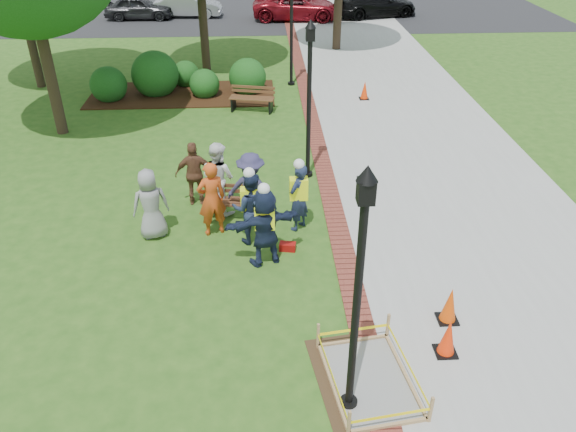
{
  "coord_description": "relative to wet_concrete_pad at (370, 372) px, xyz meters",
  "views": [
    {
      "loc": [
        -0.04,
        -9.03,
        7.26
      ],
      "look_at": [
        0.5,
        1.2,
        1.0
      ],
      "focal_mm": 35.0,
      "sensor_mm": 36.0,
      "label": 1
    }
  ],
  "objects": [
    {
      "name": "ground",
      "position": [
        -1.66,
        2.56,
        -0.23
      ],
      "size": [
        100.0,
        100.0,
        0.0
      ],
      "primitive_type": "plane",
      "color": "#285116",
      "rests_on": "ground"
    },
    {
      "name": "sidewalk",
      "position": [
        3.34,
        12.56,
        -0.22
      ],
      "size": [
        6.0,
        60.0,
        0.02
      ],
      "primitive_type": "cube",
      "color": "#9E9E99",
      "rests_on": "ground"
    },
    {
      "name": "brick_edging",
      "position": [
        0.09,
        12.56,
        -0.22
      ],
      "size": [
        0.5,
        60.0,
        0.03
      ],
      "primitive_type": "cube",
      "color": "maroon",
      "rests_on": "ground"
    },
    {
      "name": "mulch_bed",
      "position": [
        -4.66,
        14.56,
        -0.21
      ],
      "size": [
        7.0,
        3.0,
        0.05
      ],
      "primitive_type": "cube",
      "color": "#381E0F",
      "rests_on": "ground"
    },
    {
      "name": "parking_lot",
      "position": [
        -1.66,
        29.56,
        -0.23
      ],
      "size": [
        36.0,
        12.0,
        0.01
      ],
      "primitive_type": "cube",
      "color": "black",
      "rests_on": "ground"
    },
    {
      "name": "wet_concrete_pad",
      "position": [
        0.0,
        0.0,
        0.0
      ],
      "size": [
        2.01,
        2.52,
        0.55
      ],
      "color": "#47331E",
      "rests_on": "ground"
    },
    {
      "name": "bench_near",
      "position": [
        -2.36,
        5.37,
        0.03
      ],
      "size": [
        1.57,
        0.69,
        0.82
      ],
      "color": "#58311E",
      "rests_on": "ground"
    },
    {
      "name": "bench_far",
      "position": [
        -1.98,
        12.67,
        0.04
      ],
      "size": [
        1.65,
        0.85,
        0.85
      ],
      "color": "brown",
      "rests_on": "ground"
    },
    {
      "name": "cone_front",
      "position": [
        1.46,
        0.59,
        0.13
      ],
      "size": [
        0.38,
        0.38,
        0.75
      ],
      "color": "black",
      "rests_on": "ground"
    },
    {
      "name": "cone_back",
      "position": [
        1.74,
        1.42,
        0.13
      ],
      "size": [
        0.39,
        0.39,
        0.77
      ],
      "color": "black",
      "rests_on": "ground"
    },
    {
      "name": "cone_far",
      "position": [
        2.23,
        13.68,
        0.1
      ],
      "size": [
        0.35,
        0.35,
        0.7
      ],
      "color": "black",
      "rests_on": "ground"
    },
    {
      "name": "toolbox",
      "position": [
        -1.16,
        3.92,
        -0.14
      ],
      "size": [
        0.39,
        0.26,
        0.18
      ],
      "primitive_type": "cube",
      "rotation": [
        0.0,
        0.0,
        -0.17
      ],
      "color": "maroon",
      "rests_on": "ground"
    },
    {
      "name": "lamp_near",
      "position": [
        -0.41,
        -0.44,
        2.25
      ],
      "size": [
        0.28,
        0.28,
        4.26
      ],
      "color": "black",
      "rests_on": "ground"
    },
    {
      "name": "lamp_mid",
      "position": [
        -0.41,
        7.56,
        2.25
      ],
      "size": [
        0.28,
        0.28,
        4.26
      ],
      "color": "black",
      "rests_on": "ground"
    },
    {
      "name": "lamp_far",
      "position": [
        -0.41,
        15.56,
        2.25
      ],
      "size": [
        0.28,
        0.28,
        4.26
      ],
      "color": "black",
      "rests_on": "ground"
    },
    {
      "name": "shrub_a",
      "position": [
        -7.29,
        14.12,
        -0.23
      ],
      "size": [
        1.35,
        1.35,
        1.35
      ],
      "primitive_type": "sphere",
      "color": "#164614",
      "rests_on": "ground"
    },
    {
      "name": "shrub_b",
      "position": [
        -5.64,
        14.72,
        -0.23
      ],
      "size": [
        1.78,
        1.78,
        1.78
      ],
      "primitive_type": "sphere",
      "color": "#164614",
      "rests_on": "ground"
    },
    {
      "name": "shrub_c",
      "position": [
        -3.77,
        14.32,
        -0.23
      ],
      "size": [
        1.13,
        1.13,
        1.13
      ],
      "primitive_type": "sphere",
      "color": "#164614",
      "rests_on": "ground"
    },
    {
      "name": "shrub_d",
      "position": [
        -2.14,
        14.71,
        -0.23
      ],
      "size": [
        1.43,
        1.43,
        1.43
      ],
      "primitive_type": "sphere",
      "color": "#164614",
      "rests_on": "ground"
    },
    {
      "name": "shrub_e",
      "position": [
        -4.61,
        15.66,
        -0.23
      ],
      "size": [
        1.07,
        1.07,
        1.07
      ],
      "primitive_type": "sphere",
      "color": "#164614",
      "rests_on": "ground"
    },
    {
      "name": "casual_person_a",
      "position": [
        -4.24,
        4.68,
        0.62
      ],
      "size": [
        0.63,
        0.51,
        1.7
      ],
      "color": "gray",
      "rests_on": "ground"
    },
    {
      "name": "casual_person_b",
      "position": [
        -2.86,
        4.73,
        0.68
      ],
      "size": [
        0.68,
        0.56,
        1.83
      ],
      "color": "#C84617",
      "rests_on": "ground"
    },
    {
      "name": "casual_person_c",
      "position": [
        -2.77,
        5.77,
        0.68
      ],
      "size": [
        0.69,
        0.67,
        1.84
      ],
      "color": "white",
      "rests_on": "ground"
    },
    {
      "name": "casual_person_d",
      "position": [
        -3.37,
        6.16,
        0.61
      ],
      "size": [
        0.56,
        0.38,
        1.68
      ],
      "color": "brown",
      "rests_on": "ground"
    },
    {
      "name": "casual_person_e",
      "position": [
        -1.96,
        5.16,
        0.68
      ],
      "size": [
        0.66,
        0.5,
        1.82
      ],
      "color": "#302D4F",
      "rests_on": "ground"
    },
    {
      "name": "hivis_worker_a",
      "position": [
        -1.66,
        3.5,
        0.73
      ],
      "size": [
        0.66,
        0.54,
        1.94
      ],
      "color": "#17293E",
      "rests_on": "ground"
    },
    {
      "name": "hivis_worker_b",
      "position": [
        -0.86,
        4.83,
        0.67
      ],
      "size": [
        0.6,
        0.63,
        1.82
      ],
      "color": "#1A2744",
      "rests_on": "ground"
    },
    {
      "name": "hivis_worker_c",
      "position": [
        -1.97,
        4.34,
        0.7
      ],
      "size": [
        0.56,
        0.36,
        1.88
      ],
      "color": "#1B2B48",
      "rests_on": "ground"
    },
    {
      "name": "parked_car_a",
      "position": [
        -8.55,
        27.9,
        -0.23
      ],
      "size": [
        1.96,
        4.43,
        1.44
      ],
      "primitive_type": "imported",
      "rotation": [
        0.0,
        0.0,
        1.56
      ],
      "color": "#29292B",
      "rests_on": "ground"
    },
    {
      "name": "parked_car_b",
      "position": [
        -5.76,
        28.37,
        -0.23
      ],
      "size": [
        2.06,
        4.37,
        1.4
      ],
      "primitive_type": "imported",
      "rotation": [
        0.0,
        0.0,
        1.52
      ],
      "color": "#96979B",
      "rests_on": "ground"
    },
    {
      "name": "parked_car_c",
      "position": [
        0.62,
        27.33,
        -0.23
      ],
      "size": [
        2.41,
        4.89,
        1.55
      ],
      "primitive_type": "imported",
      "rotation": [
        0.0,
        0.0,
        1.5
      ],
      "color": "maroon",
      "rests_on": "ground"
    },
    {
      "name": "parked_car_d",
      "position": [
        5.24,
        27.87,
        -0.23
      ],
      "size": [
        3.27,
        5.22,
        1.58
      ],
      "primitive_type": "imported",
      "rotation": [
        0.0,
        0.0,
        1.83
      ],
      "color": "black",
      "rests_on": "ground"
    }
  ]
}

